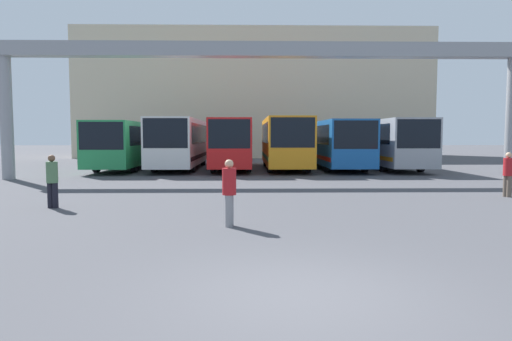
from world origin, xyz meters
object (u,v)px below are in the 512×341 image
Objects in this scene: bus_slot_1 at (181,141)px; pedestrian_near_left at (229,191)px; bus_slot_0 at (129,142)px; pedestrian_mid_right at (52,180)px; bus_slot_3 at (285,140)px; bus_slot_2 at (233,141)px; bus_slot_4 at (336,142)px; bus_slot_5 at (385,141)px; pedestrian_mid_left at (508,173)px.

bus_slot_1 is 7.32× the size of pedestrian_near_left.
bus_slot_0 is at bearing -179.86° from bus_slot_1.
bus_slot_1 is 16.63m from pedestrian_mid_right.
bus_slot_3 is 6.45× the size of pedestrian_mid_right.
bus_slot_2 is 17.05m from pedestrian_mid_right.
bus_slot_5 is at bearing 5.71° from bus_slot_4.
bus_slot_0 is 22.20m from pedestrian_mid_left.
pedestrian_near_left is (5.38, -2.89, 0.00)m from pedestrian_mid_right.
bus_slot_5 is 7.46× the size of pedestrian_mid_right.
pedestrian_mid_right is 1.00× the size of pedestrian_near_left.
pedestrian_mid_left is at bearing -40.32° from bus_slot_0.
bus_slot_2 reaches higher than pedestrian_mid_right.
bus_slot_5 is at bearing 1.77° from bus_slot_2.
bus_slot_0 is 16.96m from bus_slot_5.
pedestrian_near_left is at bearing 157.57° from pedestrian_mid_right.
bus_slot_0 is 6.79m from bus_slot_2.
bus_slot_3 is 6.83m from bus_slot_5.
bus_slot_3 is 0.86× the size of bus_slot_5.
bus_slot_2 is 17.42m from pedestrian_mid_left.
pedestrian_near_left is (-9.67, -19.52, -0.97)m from bus_slot_5.
bus_slot_5 is 7.44× the size of pedestrian_near_left.
pedestrian_near_left reaches higher than pedestrian_mid_left.
bus_slot_1 reaches higher than bus_slot_2.
bus_slot_4 is at bearing -1.36° from bus_slot_1.
bus_slot_3 reaches higher than bus_slot_5.
bus_slot_5 is at bearing -126.29° from pedestrian_mid_right.
bus_slot_1 is 19.84m from pedestrian_near_left.
bus_slot_3 is at bearing -8.16° from bus_slot_2.
bus_slot_2 is 19.24m from pedestrian_near_left.
bus_slot_2 reaches higher than pedestrian_mid_left.
pedestrian_mid_left is (16.91, -14.35, -0.89)m from bus_slot_0.
bus_slot_0 is 1.04× the size of bus_slot_2.
bus_slot_2 is 1.09× the size of bus_slot_3.
pedestrian_mid_left is (6.73, -13.66, -1.03)m from bus_slot_3.
bus_slot_3 is (6.79, -0.70, 0.02)m from bus_slot_1.
pedestrian_near_left is at bearing -69.40° from bus_slot_0.
bus_slot_0 is 20.76m from pedestrian_near_left.
pedestrian_near_left is at bearing -108.11° from bus_slot_4.
bus_slot_1 is 7.39× the size of pedestrian_mid_left.
bus_slot_3 is at bearing -111.71° from pedestrian_mid_right.
bus_slot_4 is 3.41m from bus_slot_5.
bus_slot_5 is 14.49m from pedestrian_mid_left.
pedestrian_near_left is (-2.88, -18.72, -1.02)m from bus_slot_3.
bus_slot_0 is at bearing 176.09° from bus_slot_3.
bus_slot_5 reaches higher than pedestrian_mid_left.
pedestrian_mid_left is at bearing 127.42° from pedestrian_near_left.
bus_slot_0 is at bearing -149.81° from pedestrian_mid_left.
bus_slot_3 reaches higher than bus_slot_2.
pedestrian_mid_right is at bearing -95.10° from bus_slot_1.
bus_slot_0 reaches higher than pedestrian_near_left.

